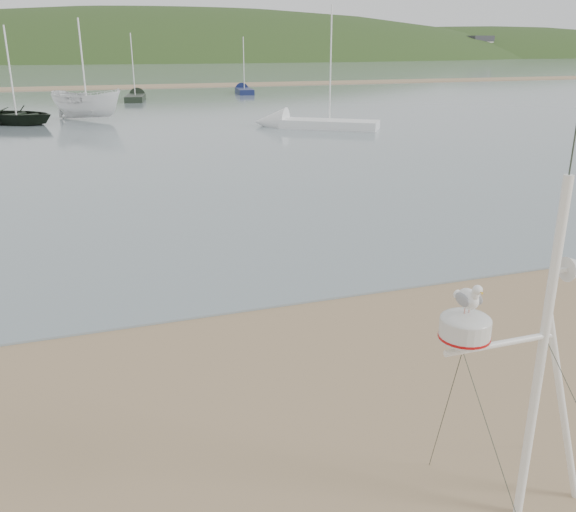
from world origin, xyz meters
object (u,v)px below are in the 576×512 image
object	(u,v)px
boat_dark	(11,79)
boat_white	(84,78)
mast_rig	(529,431)
sailboat_dark_mid	(137,96)
sailboat_blue_far	(243,90)
sailboat_white_near	(296,123)

from	to	relation	value
boat_dark	boat_white	bearing A→B (deg)	-36.21
mast_rig	boat_dark	xyz separation A→B (m)	(-7.17, 37.95, 1.65)
mast_rig	boat_white	bearing A→B (deg)	94.26
boat_white	sailboat_dark_mid	distance (m)	16.15
sailboat_blue_far	sailboat_white_near	bearing A→B (deg)	-98.90
boat_white	sailboat_dark_mid	size ratio (longest dim) A/B	0.83
mast_rig	sailboat_white_near	size ratio (longest dim) A/B	0.59
sailboat_dark_mid	sailboat_blue_far	bearing A→B (deg)	23.30
sailboat_blue_far	sailboat_white_near	size ratio (longest dim) A/B	0.81
mast_rig	sailboat_white_near	world-z (taller)	sailboat_white_near
mast_rig	boat_white	size ratio (longest dim) A/B	0.84
sailboat_white_near	sailboat_blue_far	bearing A→B (deg)	81.10
mast_rig	boat_dark	bearing A→B (deg)	100.70
sailboat_dark_mid	sailboat_blue_far	distance (m)	12.27
sailboat_blue_far	mast_rig	bearing A→B (deg)	-102.53
sailboat_dark_mid	sailboat_blue_far	world-z (taller)	sailboat_dark_mid
mast_rig	boat_white	xyz separation A→B (m)	(-2.90, 38.97, 1.60)
mast_rig	sailboat_white_near	xyz separation A→B (m)	(8.69, 30.70, -0.77)
boat_white	sailboat_blue_far	distance (m)	25.82
boat_white	sailboat_white_near	bearing A→B (deg)	-87.47
mast_rig	sailboat_blue_far	size ratio (longest dim) A/B	0.73
mast_rig	sailboat_white_near	bearing A→B (deg)	74.20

